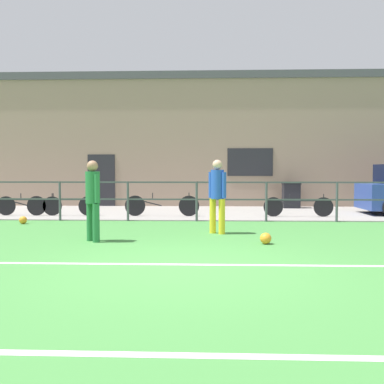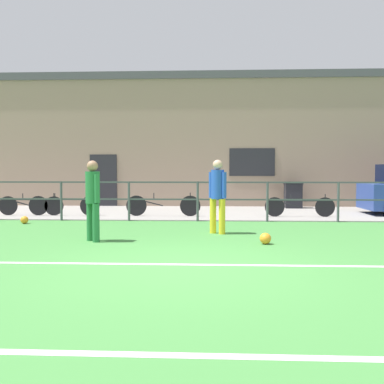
# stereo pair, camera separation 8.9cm
# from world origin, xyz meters

# --- Properties ---
(ground) EXTENTS (60.00, 44.00, 0.04)m
(ground) POSITION_xyz_m (0.00, 0.00, -0.02)
(ground) COLOR #42843D
(field_line_touchline) EXTENTS (36.00, 0.11, 0.00)m
(field_line_touchline) POSITION_xyz_m (0.00, 0.16, 0.00)
(field_line_touchline) COLOR white
(field_line_touchline) RESTS_ON ground
(field_line_hash) EXTENTS (36.00, 0.11, 0.00)m
(field_line_hash) POSITION_xyz_m (0.00, -3.23, 0.00)
(field_line_hash) COLOR white
(field_line_hash) RESTS_ON ground
(pavement_strip) EXTENTS (48.00, 5.00, 0.02)m
(pavement_strip) POSITION_xyz_m (0.00, 8.50, 0.01)
(pavement_strip) COLOR gray
(pavement_strip) RESTS_ON ground
(perimeter_fence) EXTENTS (36.07, 0.07, 1.15)m
(perimeter_fence) POSITION_xyz_m (0.00, 6.00, 0.75)
(perimeter_fence) COLOR #474C51
(perimeter_fence) RESTS_ON ground
(clubhouse_facade) EXTENTS (28.00, 2.56, 5.40)m
(clubhouse_facade) POSITION_xyz_m (-0.00, 12.20, 2.71)
(clubhouse_facade) COLOR gray
(clubhouse_facade) RESTS_ON ground
(player_striker) EXTENTS (0.41, 0.32, 1.72)m
(player_striker) POSITION_xyz_m (0.55, 3.56, 0.98)
(player_striker) COLOR gold
(player_striker) RESTS_ON ground
(player_winger) EXTENTS (0.35, 0.36, 1.68)m
(player_winger) POSITION_xyz_m (-2.05, 2.32, 0.95)
(player_winger) COLOR #237038
(player_winger) RESTS_ON ground
(soccer_ball_match) EXTENTS (0.21, 0.21, 0.21)m
(soccer_ball_match) POSITION_xyz_m (-4.76, 5.19, 0.11)
(soccer_ball_match) COLOR orange
(soccer_ball_match) RESTS_ON ground
(soccer_ball_spare) EXTENTS (0.23, 0.23, 0.23)m
(soccer_ball_spare) POSITION_xyz_m (1.50, 2.14, 0.11)
(soccer_ball_spare) COLOR orange
(soccer_ball_spare) RESTS_ON ground
(bicycle_parked_0) EXTENTS (2.30, 0.04, 0.73)m
(bicycle_parked_0) POSITION_xyz_m (-4.34, 7.20, 0.35)
(bicycle_parked_0) COLOR black
(bicycle_parked_0) RESTS_ON pavement_strip
(bicycle_parked_1) EXTENTS (2.12, 0.04, 0.72)m
(bicycle_parked_1) POSITION_xyz_m (-5.42, 7.20, 0.34)
(bicycle_parked_1) COLOR black
(bicycle_parked_1) RESTS_ON pavement_strip
(bicycle_parked_2) EXTENTS (2.17, 0.04, 0.71)m
(bicycle_parked_2) POSITION_xyz_m (3.15, 7.20, 0.34)
(bicycle_parked_2) COLOR black
(bicycle_parked_2) RESTS_ON pavement_strip
(bicycle_parked_3) EXTENTS (2.36, 0.04, 0.75)m
(bicycle_parked_3) POSITION_xyz_m (-1.14, 7.20, 0.36)
(bicycle_parked_3) COLOR black
(bicycle_parked_3) RESTS_ON pavement_strip
(trash_bin_0) EXTENTS (0.66, 0.56, 0.99)m
(trash_bin_0) POSITION_xyz_m (3.51, 10.36, 0.52)
(trash_bin_0) COLOR black
(trash_bin_0) RESTS_ON pavement_strip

